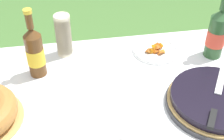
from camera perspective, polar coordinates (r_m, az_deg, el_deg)
name	(u,v)px	position (r m, az deg, el deg)	size (l,w,h in m)	color
garden_table	(97,119)	(1.25, -2.77, -9.03)	(1.87, 0.94, 0.76)	#A87A47
tablecloth	(96,110)	(1.21, -2.85, -7.23)	(1.88, 0.95, 0.10)	white
berry_tart	(216,101)	(1.25, 18.47, -5.32)	(0.38, 0.38, 0.06)	#38383D
serving_knife	(217,99)	(1.20, 18.61, -5.00)	(0.22, 0.33, 0.01)	silver
cup_stack	(63,35)	(1.43, -8.87, 6.30)	(0.07, 0.07, 0.20)	beige
cider_bottle_green	(217,34)	(1.47, 18.61, 6.32)	(0.08, 0.08, 0.31)	#2D562D
cider_bottle_amber	(35,52)	(1.32, -13.92, 3.26)	(0.08, 0.08, 0.31)	brown
snack_plate_far	(156,50)	(1.49, 7.98, 3.63)	(0.21, 0.21, 0.06)	white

